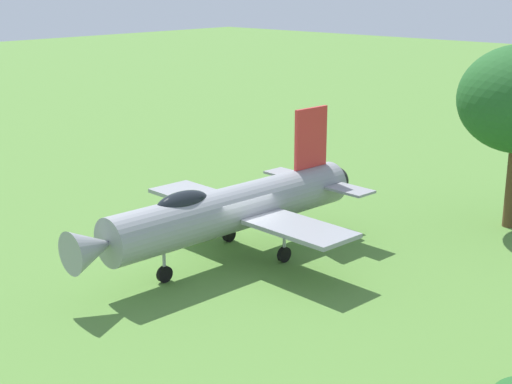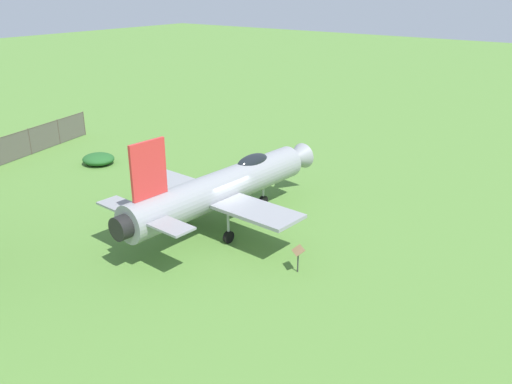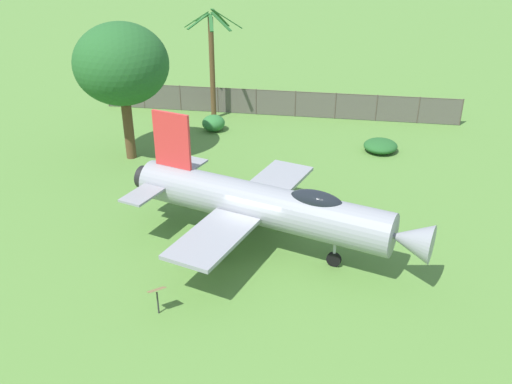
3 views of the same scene
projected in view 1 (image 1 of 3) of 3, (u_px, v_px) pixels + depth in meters
The scene contains 3 objects.
ground_plane at pixel (235, 258), 28.52m from camera, with size 200.00×200.00×0.00m, color #568438.
display_jet at pixel (227, 210), 27.71m from camera, with size 9.88×13.13×5.35m.
info_plaque at pixel (169, 200), 32.99m from camera, with size 0.72×0.68×1.14m.
Camera 1 is at (18.76, -19.01, 10.36)m, focal length 52.11 mm.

